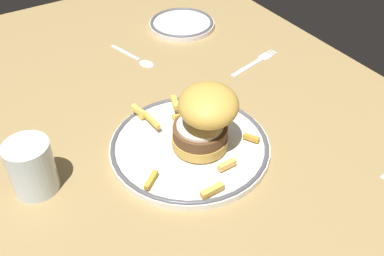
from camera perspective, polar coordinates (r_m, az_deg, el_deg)
The scene contains 8 objects.
ground_plane at distance 76.78cm, azimuth 0.83°, elevation -5.03°, with size 143.95×91.72×4.00cm, color #957A4A.
dinner_plate at distance 76.71cm, azimuth 0.00°, elevation -2.16°, with size 27.00×27.00×1.60cm.
burger at distance 71.85cm, azimuth 1.59°, elevation 1.21°, with size 13.88×13.79×11.76cm.
fries_pile at distance 78.43cm, azimuth -0.34°, elevation 0.45°, with size 25.47×22.51×2.84cm.
water_glass at distance 72.34cm, azimuth -19.40°, elevation -4.94°, with size 6.92×6.92×8.69cm.
side_plate at distance 113.53cm, azimuth -1.28°, elevation 12.93°, with size 15.86×15.86×1.60cm.
fork at distance 100.35cm, azimuth 7.99°, elevation 8.21°, with size 4.66×14.33×0.36cm.
spoon at distance 100.29cm, azimuth -6.32°, elevation 8.47°, with size 13.28×5.14×0.90cm.
Camera 1 is at (45.51, -29.89, 52.13)cm, focal length 42.52 mm.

